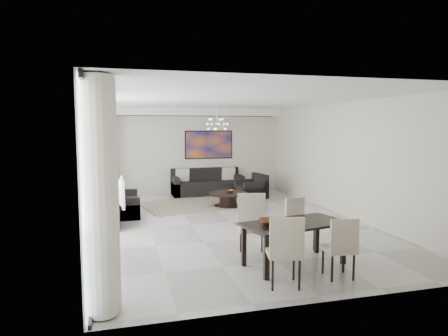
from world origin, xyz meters
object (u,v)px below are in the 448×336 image
object	(u,v)px
tv_console	(111,216)
dining_table	(294,228)
sofa_main	(207,185)
television	(117,192)
coffee_table	(228,199)

from	to	relation	value
tv_console	dining_table	distance (m)	4.66
sofa_main	television	world-z (taller)	television
tv_console	dining_table	xyz separation A→B (m)	(2.96, -3.58, 0.41)
television	sofa_main	bearing A→B (deg)	-40.37
tv_console	television	bearing A→B (deg)	-5.05
coffee_table	television	bearing A→B (deg)	-155.05
coffee_table	television	world-z (taller)	television
tv_console	television	distance (m)	0.56
coffee_table	sofa_main	bearing A→B (deg)	93.17
sofa_main	tv_console	world-z (taller)	sofa_main
sofa_main	dining_table	bearing A→B (deg)	-91.13
coffee_table	dining_table	distance (m)	5.01
television	dining_table	xyz separation A→B (m)	(2.80, -3.56, -0.13)
coffee_table	sofa_main	distance (m)	2.19
tv_console	dining_table	world-z (taller)	dining_table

